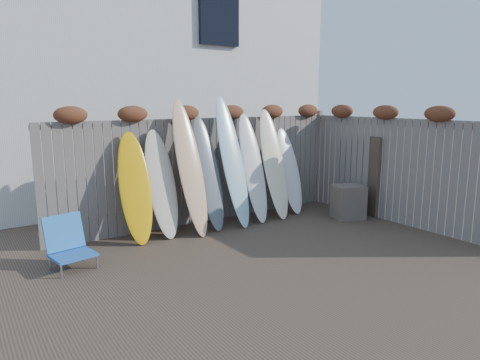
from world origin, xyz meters
TOP-DOWN VIEW (x-y plane):
  - ground at (0.00, 0.00)m, footprint 80.00×80.00m
  - back_fence at (0.06, 2.39)m, footprint 6.05×0.28m
  - right_fence at (2.99, 0.25)m, footprint 0.28×4.40m
  - house at (0.50, 6.50)m, footprint 8.50×5.50m
  - beach_chair at (-2.76, 1.45)m, footprint 0.64×0.67m
  - wooden_crate at (2.45, 0.96)m, footprint 0.71×0.65m
  - lattice_panel at (3.07, 1.15)m, footprint 0.35×1.05m
  - surfboard_0 at (-1.55, 1.99)m, footprint 0.58×0.69m
  - surfboard_1 at (-1.07, 2.02)m, footprint 0.55×0.68m
  - surfboard_2 at (-0.58, 1.89)m, footprint 0.54×0.86m
  - surfboard_3 at (-0.18, 1.97)m, footprint 0.53×0.76m
  - surfboard_4 at (0.32, 1.92)m, footprint 0.55×0.89m
  - surfboard_5 at (0.81, 1.95)m, footprint 0.49×0.75m
  - surfboard_6 at (1.31, 1.92)m, footprint 0.51×0.77m
  - surfboard_7 at (1.80, 2.01)m, footprint 0.56×0.67m

SIDE VIEW (x-z plane):
  - ground at x=0.00m, z-range 0.00..0.00m
  - wooden_crate at x=2.45m, z-range 0.00..0.67m
  - beach_chair at x=-2.76m, z-range -0.03..0.70m
  - lattice_panel at x=3.07m, z-range 0.00..1.62m
  - surfboard_7 at x=1.80m, z-range 0.00..1.76m
  - surfboard_0 at x=-1.55m, z-range 0.00..1.82m
  - surfboard_1 at x=-1.07m, z-range 0.00..1.84m
  - surfboard_3 at x=-0.18m, z-range 0.00..2.06m
  - surfboard_5 at x=0.81m, z-range 0.00..2.09m
  - surfboard_6 at x=1.31m, z-range 0.00..2.16m
  - right_fence at x=2.99m, z-range 0.02..2.26m
  - surfboard_2 at x=-0.58m, z-range 0.00..2.36m
  - back_fence at x=0.06m, z-range 0.06..2.30m
  - surfboard_4 at x=0.32m, z-range 0.00..2.42m
  - house at x=0.50m, z-range 0.04..6.36m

